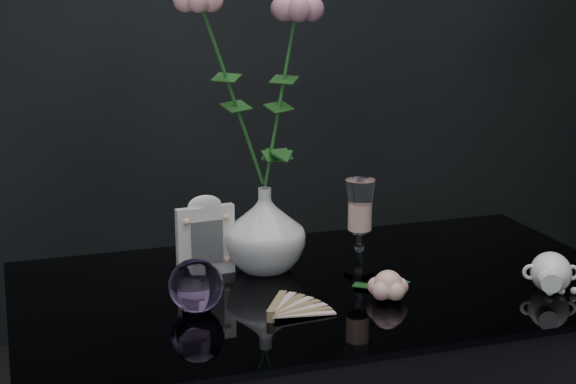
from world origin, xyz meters
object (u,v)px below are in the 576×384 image
object	(u,v)px
wine_glass	(360,227)
paperweight	(196,285)
picture_frame	(205,235)
pearl_jar	(551,271)
loose_rose	(388,285)
vase	(265,230)

from	to	relation	value
wine_glass	paperweight	size ratio (longest dim) A/B	1.97
picture_frame	pearl_jar	xyz separation A→B (m)	(0.53, -0.26, -0.04)
loose_rose	pearl_jar	distance (m)	0.28
paperweight	loose_rose	bearing A→B (deg)	-9.09
wine_glass	paperweight	bearing A→B (deg)	-164.87
paperweight	pearl_jar	world-z (taller)	paperweight
vase	pearl_jar	bearing A→B (deg)	-30.43
wine_glass	paperweight	distance (m)	0.33
loose_rose	pearl_jar	size ratio (longest dim) A/B	0.60
vase	pearl_jar	size ratio (longest dim) A/B	0.62
loose_rose	picture_frame	bearing A→B (deg)	143.68
vase	picture_frame	size ratio (longest dim) A/B	1.04
wine_glass	picture_frame	size ratio (longest dim) A/B	1.17
vase	wine_glass	world-z (taller)	wine_glass
picture_frame	paperweight	world-z (taller)	picture_frame
wine_glass	loose_rose	world-z (taller)	wine_glass
picture_frame	pearl_jar	bearing A→B (deg)	-31.51
picture_frame	paperweight	xyz separation A→B (m)	(-0.05, -0.16, -0.03)
picture_frame	wine_glass	bearing A→B (deg)	-22.37
wine_glass	picture_frame	xyz separation A→B (m)	(-0.26, 0.08, -0.01)
picture_frame	paperweight	size ratio (longest dim) A/B	1.68
paperweight	loose_rose	world-z (taller)	paperweight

